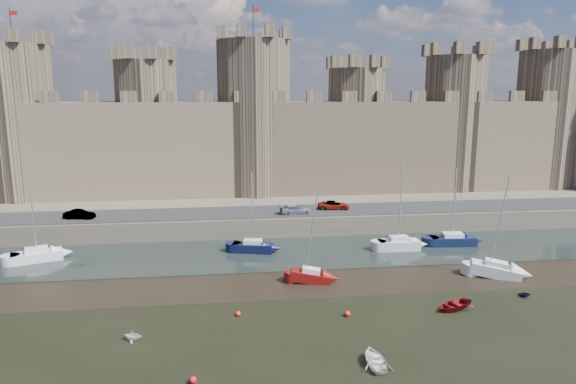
% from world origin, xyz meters
% --- Properties ---
extents(ground, '(160.00, 160.00, 0.00)m').
position_xyz_m(ground, '(0.00, 0.00, 0.00)').
color(ground, black).
rests_on(ground, ground).
extents(water_channel, '(160.00, 12.00, 0.08)m').
position_xyz_m(water_channel, '(0.00, 24.00, 0.04)').
color(water_channel, black).
rests_on(water_channel, ground).
extents(quay, '(160.00, 60.00, 2.50)m').
position_xyz_m(quay, '(0.00, 60.00, 1.25)').
color(quay, '#4C443A').
rests_on(quay, ground).
extents(road, '(160.00, 7.00, 0.10)m').
position_xyz_m(road, '(0.00, 34.00, 2.55)').
color(road, black).
rests_on(road, quay).
extents(castle, '(108.50, 11.00, 29.00)m').
position_xyz_m(castle, '(-0.64, 48.00, 11.67)').
color(castle, '#42382B').
rests_on(castle, quay).
extents(car_1, '(3.86, 1.85, 1.22)m').
position_xyz_m(car_1, '(-20.62, 32.98, 3.11)').
color(car_1, gray).
rests_on(car_1, quay).
extents(car_2, '(4.13, 1.99, 1.16)m').
position_xyz_m(car_2, '(6.22, 32.36, 3.08)').
color(car_2, gray).
rests_on(car_2, quay).
extents(car_3, '(4.48, 2.48, 1.19)m').
position_xyz_m(car_3, '(11.68, 34.31, 3.09)').
color(car_3, gray).
rests_on(car_3, quay).
extents(sailboat_0, '(5.44, 3.63, 9.49)m').
position_xyz_m(sailboat_0, '(-22.97, 24.49, 0.75)').
color(sailboat_0, silver).
rests_on(sailboat_0, ground).
extents(sailboat_1, '(4.85, 2.81, 9.14)m').
position_xyz_m(sailboat_1, '(0.30, 24.81, 0.74)').
color(sailboat_1, black).
rests_on(sailboat_1, ground).
extents(sailboat_2, '(4.78, 1.98, 10.21)m').
position_xyz_m(sailboat_2, '(17.06, 23.58, 0.82)').
color(sailboat_2, silver).
rests_on(sailboat_2, ground).
extents(sailboat_3, '(5.44, 2.48, 9.28)m').
position_xyz_m(sailboat_3, '(24.02, 24.61, 0.73)').
color(sailboat_3, black).
rests_on(sailboat_3, ground).
extents(sailboat_4, '(4.04, 2.21, 8.93)m').
position_xyz_m(sailboat_4, '(5.36, 14.88, 0.68)').
color(sailboat_4, '#670C0B').
rests_on(sailboat_4, ground).
extents(sailboat_5, '(5.05, 3.58, 10.17)m').
position_xyz_m(sailboat_5, '(23.76, 14.12, 0.73)').
color(sailboat_5, silver).
rests_on(sailboat_5, ground).
extents(dinghy_2, '(2.12, 2.89, 0.58)m').
position_xyz_m(dinghy_2, '(7.08, -0.74, 0.29)').
color(dinghy_2, silver).
rests_on(dinghy_2, ground).
extents(dinghy_3, '(1.50, 1.34, 0.71)m').
position_xyz_m(dinghy_3, '(-9.65, 4.89, 0.35)').
color(dinghy_3, silver).
rests_on(dinghy_3, ground).
extents(dinghy_4, '(4.00, 3.47, 0.69)m').
position_xyz_m(dinghy_4, '(16.21, 7.19, 0.35)').
color(dinghy_4, maroon).
rests_on(dinghy_4, ground).
extents(dinghy_7, '(1.44, 1.34, 0.62)m').
position_xyz_m(dinghy_7, '(23.60, 8.90, 0.31)').
color(dinghy_7, black).
rests_on(dinghy_7, ground).
extents(buoy_1, '(0.43, 0.43, 0.43)m').
position_xyz_m(buoy_1, '(-1.84, 8.09, 0.22)').
color(buoy_1, red).
rests_on(buoy_1, ground).
extents(buoy_3, '(0.49, 0.49, 0.49)m').
position_xyz_m(buoy_3, '(7.00, 6.93, 0.25)').
color(buoy_3, red).
rests_on(buoy_3, ground).
extents(buoy_4, '(0.49, 0.49, 0.49)m').
position_xyz_m(buoy_4, '(-4.93, -1.44, 0.24)').
color(buoy_4, red).
rests_on(buoy_4, ground).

